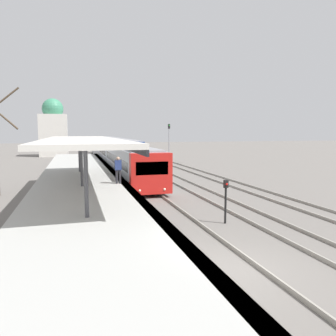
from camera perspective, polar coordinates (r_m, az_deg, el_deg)
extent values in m
plane|color=slate|center=(10.86, 11.46, -16.80)|extent=(240.00, 240.00, 0.00)
cube|color=gray|center=(10.54, 7.85, -17.03)|extent=(0.07, 120.00, 0.15)
cube|color=gray|center=(11.16, 14.87, -15.82)|extent=(0.07, 120.00, 0.15)
cube|color=gray|center=(12.48, 24.50, -13.77)|extent=(0.07, 120.00, 0.15)
cube|color=#A8A8A3|center=(9.59, -12.96, -16.67)|extent=(5.65, 80.00, 1.05)
cube|color=yellow|center=(9.85, 2.48, -12.64)|extent=(0.50, 80.00, 0.01)
cube|color=beige|center=(19.67, -14.94, 4.69)|extent=(4.00, 18.21, 0.20)
cube|color=black|center=(19.82, -9.23, 4.20)|extent=(0.08, 18.21, 0.24)
cylinder|color=#47474C|center=(12.53, -14.06, -2.56)|extent=(0.16, 0.16, 2.60)
cylinder|color=#47474C|center=(19.76, -14.82, 0.63)|extent=(0.16, 0.16, 2.60)
cylinder|color=#47474C|center=(27.02, -15.17, 2.11)|extent=(0.16, 0.16, 2.60)
cylinder|color=#2D2D33|center=(20.43, -8.93, -1.53)|extent=(0.14, 0.14, 0.85)
cylinder|color=#2D2D33|center=(20.45, -8.38, -1.51)|extent=(0.14, 0.14, 0.85)
cube|color=navy|center=(20.36, -8.69, 0.51)|extent=(0.40, 0.22, 0.60)
sphere|color=tan|center=(20.32, -8.71, 1.64)|extent=(0.22, 0.22, 0.22)
cube|color=red|center=(20.96, -2.99, -0.96)|extent=(2.69, 0.70, 2.62)
cube|color=black|center=(20.60, -2.79, -0.06)|extent=(2.10, 0.04, 0.84)
sphere|color=#EFEACC|center=(20.62, -4.94, -3.93)|extent=(0.16, 0.16, 0.16)
sphere|color=#EFEACC|center=(20.98, -0.61, -3.73)|extent=(0.16, 0.16, 0.16)
cube|color=#A8ADB7|center=(28.82, -6.61, 1.01)|extent=(2.69, 15.42, 2.62)
cube|color=gray|center=(28.73, -6.65, 3.73)|extent=(2.37, 15.11, 0.12)
cube|color=black|center=(28.80, -6.62, 1.58)|extent=(2.71, 14.18, 0.68)
cylinder|color=black|center=(23.89, -7.30, -3.08)|extent=(0.12, 0.70, 0.70)
cylinder|color=black|center=(24.33, -1.97, -2.86)|extent=(0.12, 0.70, 0.70)
cylinder|color=black|center=(33.74, -9.90, -0.36)|extent=(0.12, 0.70, 0.70)
cylinder|color=black|center=(34.05, -6.08, -0.24)|extent=(0.12, 0.70, 0.70)
cube|color=#A8ADB7|center=(44.41, -9.97, 2.83)|extent=(2.69, 15.42, 2.62)
cube|color=gray|center=(44.35, -10.00, 4.59)|extent=(2.37, 15.11, 0.12)
cube|color=black|center=(44.39, -9.97, 3.20)|extent=(2.71, 14.18, 0.68)
cylinder|color=black|center=(39.42, -10.80, 0.58)|extent=(0.12, 0.70, 0.70)
cylinder|color=black|center=(39.69, -7.52, 0.68)|extent=(0.12, 0.70, 0.70)
cylinder|color=black|center=(49.37, -11.88, 1.70)|extent=(0.12, 0.70, 0.70)
cylinder|color=black|center=(49.59, -9.24, 1.78)|extent=(0.12, 0.70, 0.70)
cube|color=#A8ADB7|center=(60.09, -11.58, 3.69)|extent=(2.69, 15.42, 2.62)
cube|color=gray|center=(60.04, -11.61, 5.00)|extent=(2.37, 15.11, 0.12)
cube|color=black|center=(60.08, -11.58, 3.97)|extent=(2.71, 14.18, 0.68)
cylinder|color=black|center=(55.09, -12.32, 2.16)|extent=(0.12, 0.70, 0.70)
cylinder|color=black|center=(55.28, -9.96, 2.23)|extent=(0.12, 0.70, 0.70)
cylinder|color=black|center=(65.07, -12.91, 2.77)|extent=(0.12, 0.70, 0.70)
cylinder|color=black|center=(65.23, -10.90, 2.83)|extent=(0.12, 0.70, 0.70)
cube|color=navy|center=(47.22, -5.67, 3.03)|extent=(2.62, 0.70, 2.51)
cube|color=black|center=(46.88, -5.61, 3.44)|extent=(2.05, 0.04, 0.80)
sphere|color=#EFEACC|center=(46.82, -6.53, 1.82)|extent=(0.16, 0.16, 0.16)
sphere|color=#EFEACC|center=(47.10, -4.64, 1.87)|extent=(0.16, 0.16, 0.16)
cube|color=silver|center=(54.72, -7.12, 3.47)|extent=(2.62, 14.52, 2.51)
cube|color=gray|center=(54.67, -7.13, 4.85)|extent=(2.31, 14.23, 0.12)
cube|color=black|center=(54.70, -7.12, 3.76)|extent=(2.64, 13.36, 0.65)
cylinder|color=black|center=(49.97, -7.52, 1.84)|extent=(0.12, 0.70, 0.70)
cylinder|color=black|center=(50.34, -5.00, 1.90)|extent=(0.12, 0.70, 0.70)
cylinder|color=black|center=(59.29, -8.88, 2.52)|extent=(0.12, 0.70, 0.70)
cylinder|color=black|center=(59.61, -6.75, 2.58)|extent=(0.12, 0.70, 0.70)
cube|color=silver|center=(69.43, -9.03, 4.04)|extent=(2.62, 14.52, 2.51)
cube|color=gray|center=(69.39, -9.05, 5.13)|extent=(2.31, 14.23, 0.12)
cube|color=black|center=(69.42, -9.04, 4.27)|extent=(2.64, 13.36, 0.65)
cylinder|color=black|center=(64.68, -9.48, 2.83)|extent=(0.12, 0.70, 0.70)
cylinder|color=black|center=(64.97, -7.53, 2.87)|extent=(0.12, 0.70, 0.70)
cylinder|color=black|center=(74.04, -10.32, 3.25)|extent=(0.12, 0.70, 0.70)
cylinder|color=black|center=(74.30, -8.61, 3.29)|extent=(0.12, 0.70, 0.70)
cube|color=silver|center=(84.20, -10.28, 4.41)|extent=(2.62, 14.52, 2.51)
cube|color=gray|center=(84.16, -10.30, 5.31)|extent=(2.31, 14.23, 0.12)
cube|color=black|center=(84.19, -10.29, 4.60)|extent=(2.64, 13.36, 0.65)
cylinder|color=black|center=(79.44, -10.72, 3.45)|extent=(0.12, 0.70, 0.70)
cylinder|color=black|center=(79.68, -9.12, 3.48)|extent=(0.12, 0.70, 0.70)
cylinder|color=black|center=(88.83, -11.29, 3.73)|extent=(0.12, 0.70, 0.70)
cylinder|color=black|center=(89.05, -9.86, 3.77)|extent=(0.12, 0.70, 0.70)
cylinder|color=black|center=(15.46, 9.98, -6.48)|extent=(0.10, 0.10, 1.68)
cube|color=black|center=(15.27, 10.05, -2.74)|extent=(0.20, 0.14, 0.36)
sphere|color=red|center=(15.19, 10.20, -2.79)|extent=(0.11, 0.11, 0.11)
cylinder|color=gray|center=(49.04, 0.18, 4.54)|extent=(0.14, 0.14, 5.37)
cube|color=black|center=(49.02, 0.18, 7.27)|extent=(0.28, 0.20, 0.70)
sphere|color=green|center=(48.91, 0.22, 7.43)|extent=(0.14, 0.14, 0.14)
cube|color=silver|center=(60.35, -19.29, 5.38)|extent=(4.60, 4.60, 7.16)
sphere|color=#3D8966|center=(60.47, -19.45, 9.70)|extent=(3.54, 3.54, 3.54)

